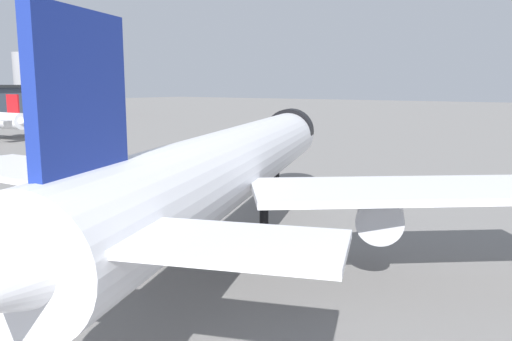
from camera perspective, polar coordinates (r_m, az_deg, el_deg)
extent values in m
plane|color=slate|center=(47.30, -3.80, -8.44)|extent=(900.00, 900.00, 0.00)
cylinder|color=white|center=(44.28, -2.30, 0.83)|extent=(52.35, 26.01, 6.06)
cone|color=white|center=(70.43, 3.93, 4.00)|extent=(8.42, 8.02, 5.94)
cone|color=white|center=(20.52, -24.50, -10.21)|extent=(9.47, 8.31, 5.76)
cylinder|color=black|center=(69.20, 3.75, 4.29)|extent=(4.84, 6.70, 6.12)
cube|color=white|center=(47.38, -21.72, -0.20)|extent=(10.39, 24.89, 0.49)
cylinder|color=#B7BAC1|center=(47.17, -17.78, -2.49)|extent=(8.27, 5.94, 3.34)
cube|color=white|center=(38.62, 18.01, -2.04)|extent=(22.30, 24.17, 0.49)
cylinder|color=#B7BAC1|center=(40.21, 13.59, -4.32)|extent=(8.27, 5.94, 3.34)
cube|color=navy|center=(23.00, -18.62, 4.57)|extent=(6.24, 3.01, 9.70)
cube|color=white|center=(20.09, -4.02, -7.96)|extent=(8.18, 10.85, 0.36)
cylinder|color=black|center=(61.76, 2.27, -1.86)|extent=(0.73, 0.73, 4.85)
cylinder|color=black|center=(43.95, -7.27, -6.59)|extent=(0.73, 0.73, 4.85)
cylinder|color=black|center=(42.11, 0.89, -7.23)|extent=(0.73, 0.73, 4.85)
cone|color=white|center=(143.38, -24.47, 4.96)|extent=(4.50, 5.83, 4.01)
cube|color=white|center=(163.00, -24.62, 5.20)|extent=(18.46, 12.58, 0.34)
cylinder|color=#B7BAC1|center=(162.69, -25.38, 4.65)|extent=(2.81, 5.61, 2.32)
cube|color=red|center=(145.77, -25.26, 6.30)|extent=(0.85, 4.67, 6.75)
cube|color=white|center=(147.86, -23.55, 5.30)|extent=(7.26, 4.11, 0.25)
cylinder|color=#939399|center=(265.24, -24.31, 8.63)|extent=(8.42, 8.42, 29.49)
cube|color=black|center=(76.62, -21.94, -1.80)|extent=(3.50, 3.25, 0.30)
cube|color=silver|center=(76.62, -22.69, -1.28)|extent=(2.00, 2.05, 1.20)
cube|color=#1E2D38|center=(76.66, -23.13, -1.12)|extent=(0.91, 1.10, 0.60)
cube|color=silver|center=(76.44, -21.54, -1.34)|extent=(2.50, 2.45, 0.90)
cylinder|color=black|center=(76.02, -22.85, -2.06)|extent=(0.72, 0.66, 0.70)
cylinder|color=black|center=(77.58, -22.69, -1.83)|extent=(0.72, 0.66, 0.70)
cylinder|color=black|center=(75.73, -21.17, -2.00)|extent=(0.72, 0.66, 0.70)
cylinder|color=black|center=(77.30, -21.04, -1.77)|extent=(0.72, 0.66, 0.70)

